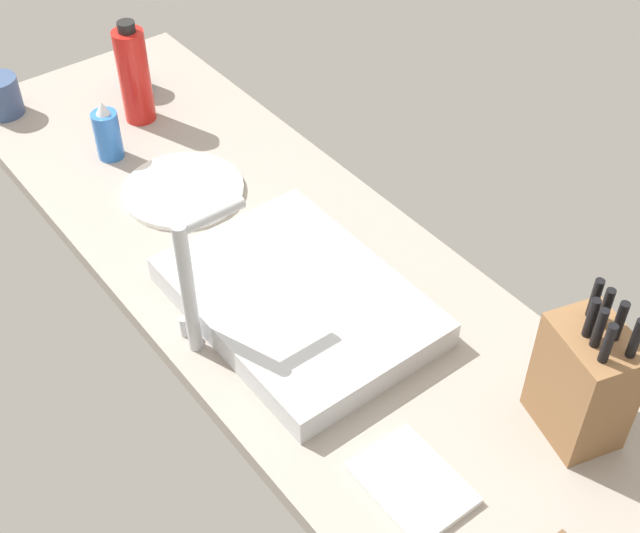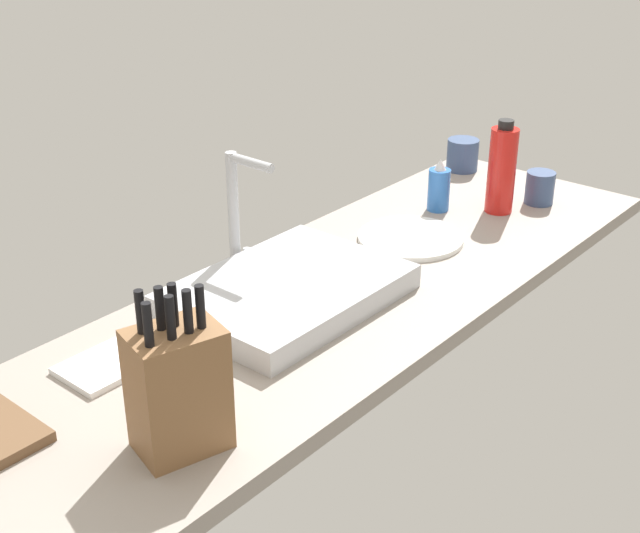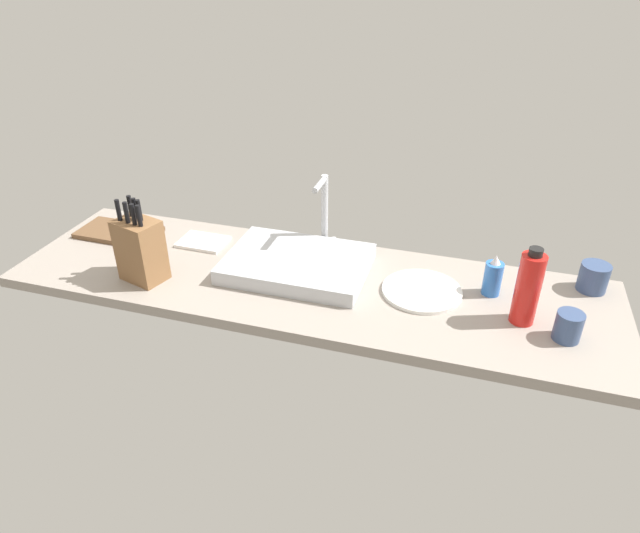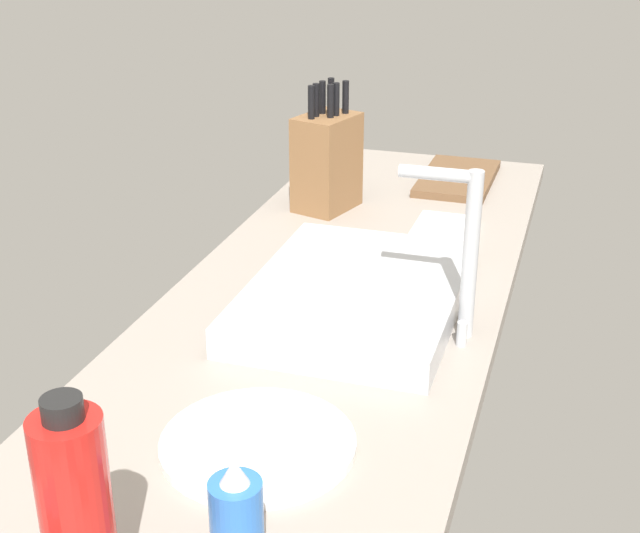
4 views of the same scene
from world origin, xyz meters
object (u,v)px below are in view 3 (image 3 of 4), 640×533
object	(u,v)px
dish_towel	(203,242)
faucet	(324,208)
knife_block	(140,249)
dinner_plate	(422,291)
ceramic_cup	(594,277)
soap_bottle	(493,277)
cutting_board	(119,232)
water_bottle	(528,288)
coffee_mug	(568,326)
sink_basin	(297,264)

from	to	relation	value
dish_towel	faucet	bearing A→B (deg)	12.50
knife_block	dinner_plate	world-z (taller)	knife_block
faucet	ceramic_cup	world-z (taller)	faucet
soap_bottle	ceramic_cup	bearing A→B (deg)	20.88
cutting_board	knife_block	bearing A→B (deg)	-42.61
ceramic_cup	knife_block	bearing A→B (deg)	-165.84
faucet	dinner_plate	xyz separation A→B (cm)	(37.57, -18.99, -15.03)
soap_bottle	water_bottle	distance (cm)	16.19
dinner_plate	ceramic_cup	distance (cm)	53.57
water_bottle	dinner_plate	size ratio (longest dim) A/B	0.96
coffee_mug	sink_basin	bearing A→B (deg)	170.90
faucet	dish_towel	world-z (taller)	faucet
knife_block	water_bottle	size ratio (longest dim) A/B	1.15
dish_towel	sink_basin	bearing A→B (deg)	-11.63
knife_block	water_bottle	bearing A→B (deg)	21.60
knife_block	coffee_mug	xyz separation A→B (cm)	(128.61, 5.78, -6.44)
cutting_board	sink_basin	bearing A→B (deg)	-4.15
soap_bottle	ceramic_cup	xyz separation A→B (cm)	(30.13, 11.50, -1.38)
coffee_mug	ceramic_cup	bearing A→B (deg)	72.15
water_bottle	dinner_plate	world-z (taller)	water_bottle
water_bottle	dinner_plate	bearing A→B (deg)	167.43
soap_bottle	dinner_plate	world-z (taller)	soap_bottle
knife_block	ceramic_cup	bearing A→B (deg)	30.38
cutting_board	ceramic_cup	distance (cm)	164.73
ceramic_cup	dish_towel	bearing A→B (deg)	-176.62
sink_basin	dish_towel	bearing A→B (deg)	168.37
sink_basin	ceramic_cup	size ratio (longest dim) A/B	5.15
faucet	dinner_plate	bearing A→B (deg)	-26.82
knife_block	soap_bottle	xyz separation A→B (cm)	(107.82, 23.31, -4.79)
soap_bottle	knife_block	bearing A→B (deg)	-167.80
dish_towel	ceramic_cup	xyz separation A→B (cm)	(131.12, 7.74, 3.89)
faucet	soap_bottle	xyz separation A→B (cm)	(58.02, -13.28, -9.77)
sink_basin	coffee_mug	distance (cm)	83.92
sink_basin	water_bottle	size ratio (longest dim) A/B	1.94
soap_bottle	dish_towel	bearing A→B (deg)	177.87
sink_basin	soap_bottle	world-z (taller)	soap_bottle
soap_bottle	dish_towel	xyz separation A→B (cm)	(-100.98, 3.75, -5.27)
ceramic_cup	cutting_board	bearing A→B (deg)	-176.34
cutting_board	ceramic_cup	bearing A→B (deg)	3.66
knife_block	dish_towel	xyz separation A→B (cm)	(6.83, 27.06, -10.06)
sink_basin	knife_block	bearing A→B (deg)	-157.39
faucet	water_bottle	xyz separation A→B (cm)	(67.12, -25.58, -4.47)
cutting_board	dinner_plate	xyz separation A→B (cm)	(113.77, -6.69, -0.30)
cutting_board	coffee_mug	bearing A→B (deg)	-6.81
knife_block	dish_towel	bearing A→B (deg)	92.05
sink_basin	dish_towel	size ratio (longest dim) A/B	2.77
faucet	water_bottle	size ratio (longest dim) A/B	1.13
sink_basin	ceramic_cup	bearing A→B (deg)	9.70
water_bottle	coffee_mug	world-z (taller)	water_bottle
faucet	ceramic_cup	bearing A→B (deg)	-1.16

